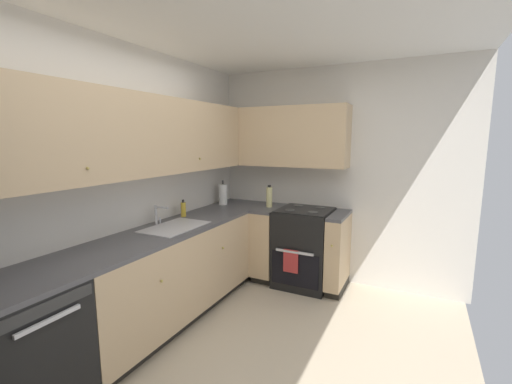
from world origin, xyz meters
The scene contains 15 objects.
wall_back centered at (0.00, 1.47, 1.28)m, with size 4.23×0.05×2.56m, color silver.
wall_right centered at (2.09, 0.00, 1.28)m, with size 0.05×2.99×2.56m, color silver.
dishwasher centered at (-0.90, 1.14, 0.43)m, with size 0.60×0.63×0.87m.
lower_cabinets_back centered at (0.44, 1.15, 0.44)m, with size 2.06×0.62×0.87m.
countertop_back centered at (0.43, 1.14, 0.89)m, with size 3.26×0.60×0.04m, color #4C4C51.
lower_cabinets_right centered at (1.77, 0.38, 0.44)m, with size 0.62×1.07×0.87m.
countertop_right centered at (1.76, 0.38, 0.89)m, with size 0.60×1.07×0.03m.
oven_range centered at (1.78, 0.26, 0.46)m, with size 0.68×0.62×1.05m.
upper_cabinets_back centered at (0.27, 1.28, 1.75)m, with size 2.94×0.34×0.70m.
upper_cabinets_right centered at (1.90, 0.63, 1.75)m, with size 0.32×1.62×0.70m.
sink centered at (0.50, 1.11, 0.86)m, with size 0.62×0.40×0.10m.
faucet centered at (0.50, 1.32, 1.02)m, with size 0.07×0.16×0.19m.
soap_bottle centered at (0.89, 1.32, 0.98)m, with size 0.05×0.05×0.18m.
paper_towel_roll centered at (1.65, 1.30, 1.03)m, with size 0.11×0.11×0.32m.
oil_bottle centered at (1.76, 0.71, 1.03)m, with size 0.07×0.07×0.27m.
Camera 1 is at (-1.91, -0.94, 1.72)m, focal length 23.59 mm.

